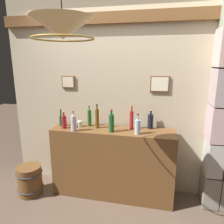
{
  "coord_description": "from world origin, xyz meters",
  "views": [
    {
      "loc": [
        0.55,
        -1.74,
        1.83
      ],
      "look_at": [
        0.0,
        0.77,
        1.2
      ],
      "focal_mm": 33.59,
      "sensor_mm": 36.0,
      "label": 1
    }
  ],
  "objects_px": {
    "liquor_bottle_whiskey": "(74,123)",
    "pendant_lamp": "(63,29)",
    "liquor_bottle_sherry": "(61,120)",
    "liquor_bottle_vodka": "(131,120)",
    "glass_tumbler_rocks": "(80,124)",
    "wooden_barrel": "(30,180)",
    "liquor_bottle_tequila": "(111,123)",
    "liquor_bottle_scotch": "(137,127)",
    "liquor_bottle_brandy": "(64,122)",
    "liquor_bottle_amaro": "(97,118)",
    "liquor_bottle_vermouth": "(89,118)",
    "liquor_bottle_gin": "(150,121)"
  },
  "relations": [
    {
      "from": "liquor_bottle_scotch",
      "to": "liquor_bottle_vodka",
      "type": "bearing_deg",
      "value": 118.83
    },
    {
      "from": "glass_tumbler_rocks",
      "to": "liquor_bottle_tequila",
      "type": "bearing_deg",
      "value": -13.56
    },
    {
      "from": "liquor_bottle_tequila",
      "to": "pendant_lamp",
      "type": "xyz_separation_m",
      "value": [
        -0.25,
        -0.74,
        1.02
      ]
    },
    {
      "from": "liquor_bottle_vermouth",
      "to": "liquor_bottle_gin",
      "type": "bearing_deg",
      "value": 4.64
    },
    {
      "from": "liquor_bottle_whiskey",
      "to": "liquor_bottle_scotch",
      "type": "xyz_separation_m",
      "value": [
        0.81,
        0.06,
        -0.01
      ]
    },
    {
      "from": "liquor_bottle_vodka",
      "to": "liquor_bottle_sherry",
      "type": "bearing_deg",
      "value": -176.04
    },
    {
      "from": "liquor_bottle_vodka",
      "to": "liquor_bottle_vermouth",
      "type": "xyz_separation_m",
      "value": [
        -0.58,
        0.01,
        -0.01
      ]
    },
    {
      "from": "liquor_bottle_sherry",
      "to": "liquor_bottle_scotch",
      "type": "distance_m",
      "value": 1.07
    },
    {
      "from": "liquor_bottle_vodka",
      "to": "glass_tumbler_rocks",
      "type": "bearing_deg",
      "value": -176.02
    },
    {
      "from": "liquor_bottle_vodka",
      "to": "liquor_bottle_scotch",
      "type": "bearing_deg",
      "value": -61.17
    },
    {
      "from": "liquor_bottle_brandy",
      "to": "liquor_bottle_vermouth",
      "type": "xyz_separation_m",
      "value": [
        0.3,
        0.17,
        0.02
      ]
    },
    {
      "from": "liquor_bottle_whiskey",
      "to": "liquor_bottle_vodka",
      "type": "height_order",
      "value": "liquor_bottle_vodka"
    },
    {
      "from": "liquor_bottle_whiskey",
      "to": "liquor_bottle_tequila",
      "type": "bearing_deg",
      "value": 8.94
    },
    {
      "from": "liquor_bottle_gin",
      "to": "liquor_bottle_scotch",
      "type": "bearing_deg",
      "value": -119.19
    },
    {
      "from": "liquor_bottle_sherry",
      "to": "pendant_lamp",
      "type": "bearing_deg",
      "value": -59.91
    },
    {
      "from": "liquor_bottle_amaro",
      "to": "liquor_bottle_brandy",
      "type": "bearing_deg",
      "value": -166.21
    },
    {
      "from": "liquor_bottle_sherry",
      "to": "liquor_bottle_vodka",
      "type": "relative_size",
      "value": 0.73
    },
    {
      "from": "liquor_bottle_vermouth",
      "to": "liquor_bottle_brandy",
      "type": "bearing_deg",
      "value": -150.19
    },
    {
      "from": "liquor_bottle_scotch",
      "to": "wooden_barrel",
      "type": "relative_size",
      "value": 0.62
    },
    {
      "from": "liquor_bottle_vermouth",
      "to": "glass_tumbler_rocks",
      "type": "relative_size",
      "value": 3.59
    },
    {
      "from": "liquor_bottle_tequila",
      "to": "liquor_bottle_scotch",
      "type": "bearing_deg",
      "value": -2.58
    },
    {
      "from": "liquor_bottle_gin",
      "to": "glass_tumbler_rocks",
      "type": "relative_size",
      "value": 3.26
    },
    {
      "from": "liquor_bottle_whiskey",
      "to": "liquor_bottle_vermouth",
      "type": "distance_m",
      "value": 0.28
    },
    {
      "from": "liquor_bottle_tequila",
      "to": "liquor_bottle_vermouth",
      "type": "xyz_separation_m",
      "value": [
        -0.35,
        0.18,
        -0.01
      ]
    },
    {
      "from": "liquor_bottle_whiskey",
      "to": "liquor_bottle_vermouth",
      "type": "xyz_separation_m",
      "value": [
        0.13,
        0.25,
        0.01
      ]
    },
    {
      "from": "glass_tumbler_rocks",
      "to": "liquor_bottle_vodka",
      "type": "bearing_deg",
      "value": 3.98
    },
    {
      "from": "liquor_bottle_scotch",
      "to": "glass_tumbler_rocks",
      "type": "relative_size",
      "value": 3.26
    },
    {
      "from": "liquor_bottle_brandy",
      "to": "liquor_bottle_tequila",
      "type": "relative_size",
      "value": 0.79
    },
    {
      "from": "liquor_bottle_gin",
      "to": "liquor_bottle_scotch",
      "type": "relative_size",
      "value": 1.0
    },
    {
      "from": "liquor_bottle_tequila",
      "to": "liquor_bottle_amaro",
      "type": "height_order",
      "value": "liquor_bottle_amaro"
    },
    {
      "from": "liquor_bottle_whiskey",
      "to": "liquor_bottle_sherry",
      "type": "distance_m",
      "value": 0.31
    },
    {
      "from": "liquor_bottle_brandy",
      "to": "liquor_bottle_sherry",
      "type": "relative_size",
      "value": 0.98
    },
    {
      "from": "liquor_bottle_amaro",
      "to": "liquor_bottle_vodka",
      "type": "xyz_separation_m",
      "value": [
        0.45,
        0.05,
        -0.01
      ]
    },
    {
      "from": "liquor_bottle_sherry",
      "to": "pendant_lamp",
      "type": "relative_size",
      "value": 0.44
    },
    {
      "from": "liquor_bottle_whiskey",
      "to": "liquor_bottle_vodka",
      "type": "relative_size",
      "value": 0.8
    },
    {
      "from": "liquor_bottle_whiskey",
      "to": "liquor_bottle_gin",
      "type": "relative_size",
      "value": 1.02
    },
    {
      "from": "liquor_bottle_gin",
      "to": "liquor_bottle_amaro",
      "type": "bearing_deg",
      "value": -169.16
    },
    {
      "from": "liquor_bottle_whiskey",
      "to": "pendant_lamp",
      "type": "height_order",
      "value": "pendant_lamp"
    },
    {
      "from": "liquor_bottle_whiskey",
      "to": "liquor_bottle_scotch",
      "type": "distance_m",
      "value": 0.81
    },
    {
      "from": "glass_tumbler_rocks",
      "to": "pendant_lamp",
      "type": "relative_size",
      "value": 0.15
    },
    {
      "from": "liquor_bottle_whiskey",
      "to": "wooden_barrel",
      "type": "relative_size",
      "value": 0.63
    },
    {
      "from": "liquor_bottle_amaro",
      "to": "liquor_bottle_scotch",
      "type": "bearing_deg",
      "value": -12.84
    },
    {
      "from": "liquor_bottle_vodka",
      "to": "liquor_bottle_vermouth",
      "type": "height_order",
      "value": "liquor_bottle_vodka"
    },
    {
      "from": "liquor_bottle_gin",
      "to": "liquor_bottle_vermouth",
      "type": "relative_size",
      "value": 0.91
    },
    {
      "from": "liquor_bottle_amaro",
      "to": "wooden_barrel",
      "type": "distance_m",
      "value": 1.3
    },
    {
      "from": "liquor_bottle_gin",
      "to": "pendant_lamp",
      "type": "distance_m",
      "value": 1.6
    },
    {
      "from": "liquor_bottle_gin",
      "to": "liquor_bottle_vermouth",
      "type": "xyz_separation_m",
      "value": [
        -0.83,
        -0.07,
        0.01
      ]
    },
    {
      "from": "liquor_bottle_sherry",
      "to": "liquor_bottle_tequila",
      "type": "bearing_deg",
      "value": -7.45
    },
    {
      "from": "liquor_bottle_scotch",
      "to": "liquor_bottle_vodka",
      "type": "relative_size",
      "value": 0.79
    },
    {
      "from": "liquor_bottle_tequila",
      "to": "liquor_bottle_vodka",
      "type": "xyz_separation_m",
      "value": [
        0.23,
        0.16,
        0.01
      ]
    }
  ]
}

